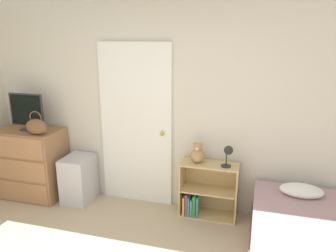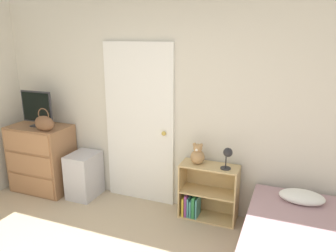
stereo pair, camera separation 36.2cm
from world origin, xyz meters
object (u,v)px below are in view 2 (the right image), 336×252
Objects in this scene: handbag at (44,123)px; storage_bin at (84,175)px; tv at (37,108)px; dresser at (42,158)px; bookshelf at (204,195)px; teddy_bear at (198,155)px; desk_lamp at (228,155)px.

storage_bin is (0.41, 0.18, -0.72)m from handbag.
tv is 1.09m from storage_bin.
dresser is 0.67m from storage_bin.
tv is 0.32m from handbag.
teddy_bear is (-0.09, -0.01, 0.49)m from bookshelf.
storage_bin is 2.39× the size of teddy_bear.
handbag is at bearing -172.57° from bookshelf.
storage_bin is 0.89× the size of bookshelf.
bookshelf is 2.64× the size of desk_lamp.
bookshelf reaches higher than storage_bin.
storage_bin is at bearing -177.26° from teddy_bear.
dresser is at bearing -176.97° from bookshelf.
teddy_bear is 0.36m from desk_lamp.
tv reaches higher than desk_lamp.
tv is at bearing 113.57° from dresser.
teddy_bear is at bearing 173.24° from desk_lamp.
handbag is at bearing -156.17° from storage_bin.
tv reaches higher than handbag.
desk_lamp reaches higher than teddy_bear.
tv is 2.23m from teddy_bear.
bookshelf is 0.62m from desk_lamp.
handbag reaches higher than storage_bin.
dresser is at bearing -66.43° from tv.
storage_bin is (0.65, 0.04, -0.16)m from dresser.
dresser is at bearing -178.44° from desk_lamp.
bookshelf is at bearing 2.76° from tv.
handbag is at bearing -174.67° from desk_lamp.
dresser is 2.21m from teddy_bear.
tv is at bearing -177.66° from storage_bin.
bookshelf is at bearing 2.93° from storage_bin.
handbag is at bearing -172.51° from teddy_bear.
handbag is 0.45× the size of bookshelf.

